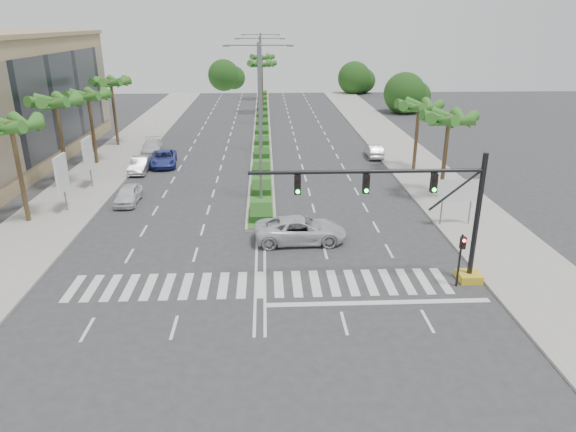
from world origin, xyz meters
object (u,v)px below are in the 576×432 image
car_parked_a (128,195)px  car_parked_c (164,159)px  car_parked_b (140,165)px  car_right (374,151)px  car_parked_d (152,147)px  car_crossing (300,230)px

car_parked_a → car_parked_c: size_ratio=0.79×
car_parked_b → car_parked_c: size_ratio=0.83×
car_parked_b → car_right: bearing=10.7°
car_parked_a → car_parked_c: (0.77, 11.17, 0.02)m
car_parked_c → car_right: car_parked_c is taller
car_parked_d → car_parked_c: bearing=-72.6°
car_parked_b → car_parked_d: car_parked_d is taller
car_parked_c → car_parked_d: car_parked_d is taller
car_right → car_parked_d: bearing=-4.4°
car_parked_d → car_crossing: car_crossing is taller
car_crossing → car_parked_d: bearing=29.0°
car_parked_c → car_parked_d: 5.35m
car_parked_d → car_right: (23.60, -2.49, -0.05)m
car_parked_b → car_crossing: car_crossing is taller
car_crossing → car_right: bearing=-24.7°
car_parked_d → car_right: 23.73m
car_parked_d → car_right: car_parked_d is taller
car_parked_a → car_parked_c: 11.20m
car_parked_a → car_parked_d: bearing=94.7°
car_parked_c → car_parked_d: (-2.15, 4.89, 0.01)m
car_parked_b → car_crossing: 22.09m
car_parked_c → car_parked_d: size_ratio=1.03×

